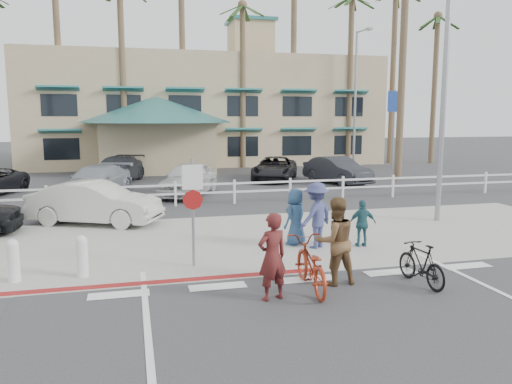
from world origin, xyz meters
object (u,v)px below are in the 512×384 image
object	(u,v)px
sign_post	(193,207)
bike_red	(310,265)
bike_black	(421,264)
car_white_sedan	(95,203)

from	to	relation	value
sign_post	bike_red	bearing A→B (deg)	-46.28
sign_post	bike_red	xyz separation A→B (m)	(2.12, -2.22, -0.92)
bike_black	sign_post	bearing A→B (deg)	-34.07
sign_post	bike_red	distance (m)	3.20
car_white_sedan	bike_black	bearing A→B (deg)	-114.25
sign_post	car_white_sedan	size ratio (longest dim) A/B	0.67
bike_red	bike_black	size ratio (longest dim) A/B	1.32
bike_black	car_white_sedan	size ratio (longest dim) A/B	0.35
sign_post	bike_black	world-z (taller)	sign_post
bike_red	bike_black	bearing A→B (deg)	177.72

